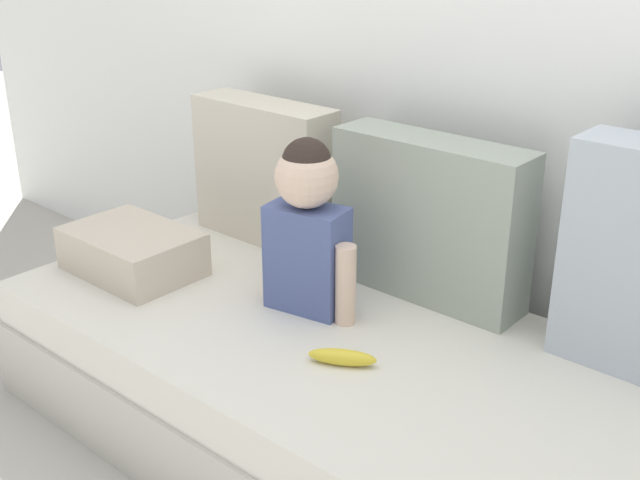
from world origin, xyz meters
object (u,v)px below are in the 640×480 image
object	(u,v)px
throw_pillow_left	(265,172)
toddler	(307,222)
folded_blanket	(133,251)
throw_pillow_center	(429,219)
couch	(348,401)
banana	(342,357)

from	to	relation	value
throw_pillow_left	toddler	size ratio (longest dim) A/B	1.05
toddler	folded_blanket	xyz separation A→B (m)	(-0.56, -0.17, -0.19)
throw_pillow_left	throw_pillow_center	size ratio (longest dim) A/B	0.89
couch	banana	distance (m)	0.25
throw_pillow_left	throw_pillow_center	world-z (taller)	throw_pillow_left
couch	throw_pillow_left	world-z (taller)	throw_pillow_left
toddler	banana	bearing A→B (deg)	-32.56
banana	folded_blanket	distance (m)	0.83
throw_pillow_center	banana	xyz separation A→B (m)	(0.07, -0.46, -0.21)
throw_pillow_center	toddler	xyz separation A→B (m)	(-0.20, -0.29, 0.02)
couch	folded_blanket	distance (m)	0.81
throw_pillow_left	couch	bearing A→B (deg)	-28.62
couch	throw_pillow_center	bearing A→B (deg)	90.00
throw_pillow_center	banana	bearing A→B (deg)	-81.67
couch	banana	size ratio (longest dim) A/B	12.21
couch	toddler	world-z (taller)	toddler
throw_pillow_center	toddler	size ratio (longest dim) A/B	1.18
throw_pillow_left	folded_blanket	distance (m)	0.51
couch	throw_pillow_left	bearing A→B (deg)	151.38
banana	throw_pillow_center	bearing A→B (deg)	98.33
toddler	folded_blanket	bearing A→B (deg)	-162.78
toddler	banana	xyz separation A→B (m)	(0.27, -0.17, -0.23)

